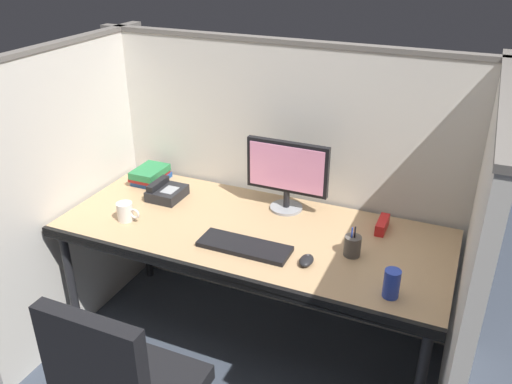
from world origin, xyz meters
TOP-DOWN VIEW (x-y plane):
  - ground_plane at (0.00, 0.00)m, footprint 8.00×8.00m
  - cubicle_partition_rear at (0.00, 0.74)m, footprint 2.21×0.06m
  - cubicle_partition_left at (-0.99, 0.20)m, footprint 0.06×1.41m
  - cubicle_partition_right at (0.99, 0.20)m, footprint 0.06×1.41m
  - desk at (0.00, 0.29)m, footprint 1.90×0.80m
  - monitor_center at (0.08, 0.56)m, footprint 0.43×0.17m
  - keyboard_main at (0.04, 0.13)m, footprint 0.43×0.15m
  - computer_mouse at (0.34, 0.12)m, footprint 0.06×0.10m
  - soda_can at (0.72, 0.04)m, footprint 0.07×0.07m
  - pen_cup at (0.50, 0.27)m, footprint 0.08×0.08m
  - book_stack at (-0.75, 0.56)m, footprint 0.16×0.23m
  - red_stapler at (0.58, 0.55)m, footprint 0.04×0.15m
  - desk_phone at (-0.56, 0.42)m, footprint 0.17×0.19m
  - coffee_mug at (-0.62, 0.13)m, footprint 0.13×0.08m

SIDE VIEW (x-z plane):
  - ground_plane at x=0.00m, z-range 0.00..0.00m
  - desk at x=0.00m, z-range 0.32..1.06m
  - keyboard_main at x=0.04m, z-range 0.74..0.76m
  - computer_mouse at x=0.34m, z-range 0.74..0.77m
  - red_stapler at x=0.58m, z-range 0.74..0.80m
  - desk_phone at x=-0.56m, z-range 0.73..0.82m
  - book_stack at x=-0.75m, z-range 0.74..0.83m
  - coffee_mug at x=-0.62m, z-range 0.74..0.84m
  - pen_cup at x=0.50m, z-range 0.71..0.86m
  - cubicle_partition_rear at x=0.00m, z-range 0.00..1.58m
  - cubicle_partition_left at x=-0.99m, z-range 0.00..1.58m
  - cubicle_partition_right at x=0.99m, z-range 0.00..1.58m
  - soda_can at x=0.72m, z-range 0.74..0.86m
  - monitor_center at x=0.08m, z-range 0.77..1.14m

